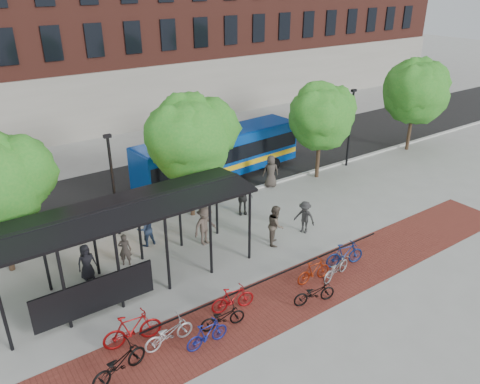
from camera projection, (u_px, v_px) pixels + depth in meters
ground at (275, 223)px, 24.09m from camera, size 160.00×160.00×0.00m
asphalt_street at (197, 174)px, 30.04m from camera, size 160.00×8.00×0.01m
curb at (232, 195)px, 27.04m from camera, size 160.00×0.25×0.12m
brick_strip at (313, 284)px, 19.33m from camera, size 24.00×3.00×0.01m
bike_rack_rail at (275, 285)px, 19.33m from camera, size 12.00×0.05×0.95m
bus_shelter at (123, 218)px, 18.25m from camera, size 10.60×3.07×3.60m
tree_b at (190, 134)px, 23.19m from camera, size 5.15×4.20×6.47m
tree_c at (322, 114)px, 28.03m from camera, size 4.66×3.80×5.92m
tree_d at (416, 88)px, 32.52m from camera, size 5.39×4.40×6.55m
lamp_post_left at (113, 183)px, 21.98m from camera, size 0.35×0.20×5.12m
lamp_post_right at (350, 126)px, 30.27m from camera, size 0.35×0.20×5.12m
bus at (219, 153)px, 28.69m from camera, size 11.20×3.30×2.98m
bike_0 at (119, 363)px, 14.71m from camera, size 2.13×1.19×1.06m
bike_1 at (132, 329)px, 16.01m from camera, size 2.13×0.83×1.25m
bike_2 at (169, 333)px, 16.02m from camera, size 1.87×0.70×0.97m
bike_3 at (207, 334)px, 15.97m from camera, size 1.63×0.47×0.98m
bike_4 at (223, 317)px, 16.82m from camera, size 1.78×0.92×0.89m
bike_5 at (233, 299)px, 17.67m from camera, size 1.79×0.83×1.04m
bike_8 at (314, 293)px, 18.08m from camera, size 1.85×1.02×0.92m
bike_9 at (314, 271)px, 19.35m from camera, size 1.69×0.59×1.00m
bike_10 at (336, 268)px, 19.60m from camera, size 1.87×0.99×0.93m
bike_11 at (345, 254)px, 20.40m from camera, size 1.92×0.95×1.11m
pedestrian_0 at (86, 262)px, 19.43m from camera, size 0.82×0.58×1.59m
pedestrian_1 at (125, 250)px, 20.35m from camera, size 0.67×0.60×1.54m
pedestrian_2 at (146, 229)px, 21.82m from camera, size 0.89×0.71×1.76m
pedestrian_3 at (205, 226)px, 21.87m from camera, size 1.36×0.92×1.94m
pedestrian_4 at (242, 198)px, 24.68m from camera, size 1.19×0.87×1.88m
pedestrian_6 at (271, 171)px, 27.88m from camera, size 1.14×0.99×1.97m
pedestrian_8 at (276, 225)px, 21.93m from camera, size 1.18×1.21×1.97m
pedestrian_9 at (305, 217)px, 22.93m from camera, size 1.00×1.24×1.68m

